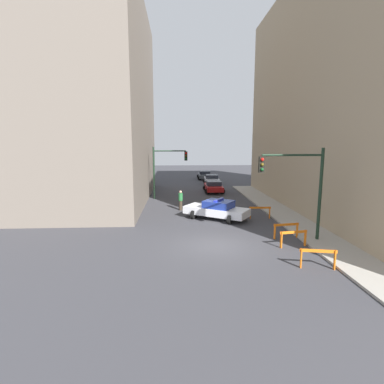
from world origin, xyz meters
name	(u,v)px	position (x,y,z in m)	size (l,w,h in m)	color
ground_plane	(216,246)	(0.00, 0.00, 0.00)	(120.00, 120.00, 0.00)	#38383D
sidewalk_right	(326,243)	(6.20, 0.00, 0.06)	(2.40, 44.00, 0.12)	#9E998E
building_corner_left	(71,103)	(-12.00, 14.00, 9.28)	(14.00, 20.00, 18.56)	#6B6056
building_right	(374,93)	(13.40, 8.00, 9.44)	(12.00, 28.00, 18.88)	tan
traffic_light_near	(301,180)	(4.73, 0.51, 3.53)	(3.64, 0.35, 5.20)	black
traffic_light_far	(165,165)	(-3.30, 14.26, 3.40)	(3.44, 0.35, 5.20)	black
police_car	(217,209)	(0.81, 5.83, 0.72)	(4.94, 4.13, 1.52)	white
parked_car_near	(214,186)	(2.07, 17.96, 0.67)	(2.31, 4.32, 1.31)	maroon
parked_car_mid	(212,179)	(2.64, 24.78, 0.67)	(2.35, 4.34, 1.31)	silver
parked_car_far	(205,175)	(2.20, 30.43, 0.67)	(2.33, 4.33, 1.31)	#474C51
pedestrian_crossing	(181,200)	(-1.83, 8.95, 0.86)	(0.51, 0.51, 1.66)	#382D23
barrier_front	(318,255)	(4.13, -3.24, 0.62)	(1.58, 0.44, 0.90)	orange
barrier_mid	(293,236)	(4.13, -0.40, 0.62)	(1.59, 0.41, 0.90)	orange
barrier_back	(286,228)	(4.29, 1.10, 0.62)	(1.59, 0.38, 0.90)	orange
barrier_corner	(260,210)	(4.04, 5.78, 0.62)	(1.60, 0.20, 0.90)	orange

